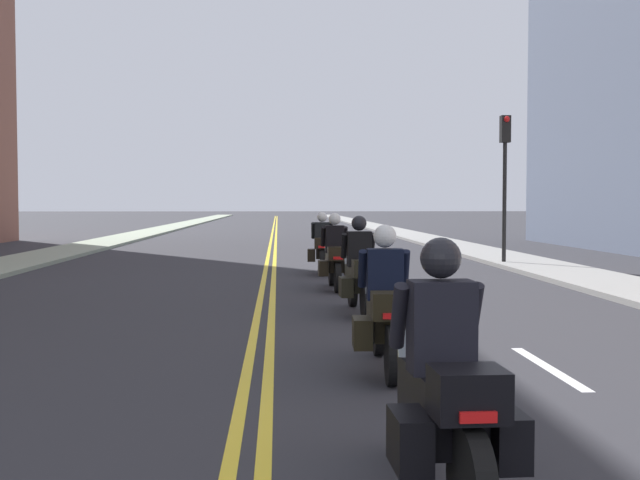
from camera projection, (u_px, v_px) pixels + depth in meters
ground_plane at (274, 234)px, 48.80m from camera, size 264.00×264.00×0.00m
sidewalk_left at (147, 233)px, 48.39m from camera, size 2.25×144.00×0.12m
sidewalk_right at (399, 232)px, 49.21m from camera, size 2.25×144.00×0.12m
centreline_yellow_inner at (272, 234)px, 48.80m from camera, size 0.12×132.00×0.01m
centreline_yellow_outer at (276, 234)px, 48.81m from camera, size 0.12×132.00×0.01m
lane_dashes_white at (359, 253)px, 30.02m from camera, size 0.14×56.40×0.01m
motorcycle_0 at (444, 397)px, 4.94m from camera, size 0.77×2.17×1.66m
motorcycle_1 at (385, 312)px, 8.84m from camera, size 0.78×2.27×1.63m
motorcycle_2 at (360, 274)px, 13.47m from camera, size 0.78×2.27×1.66m
motorcycle_3 at (335, 259)px, 17.23m from camera, size 0.77×2.14×1.66m
motorcycle_4 at (322, 249)px, 21.10m from camera, size 0.78×2.25×1.64m
traffic_light_near at (505, 161)px, 23.75m from camera, size 0.28×0.38×4.48m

